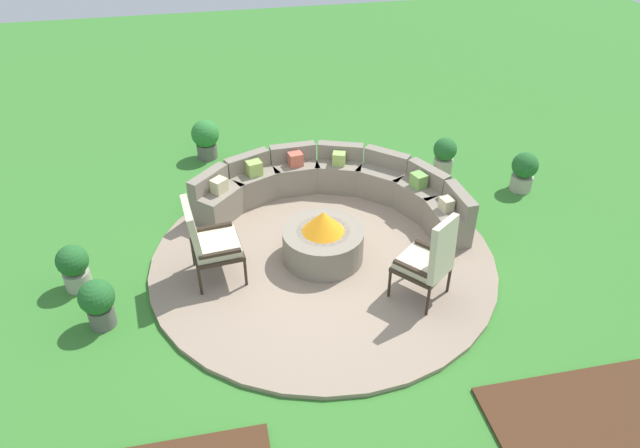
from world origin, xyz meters
TOP-DOWN VIEW (x-y plane):
  - ground_plane at (0.00, 0.00)m, footprint 24.00×24.00m
  - patio_circle at (0.00, 0.00)m, footprint 4.46×4.46m
  - mulch_bed_right at (2.01, -3.01)m, footprint 1.92×1.30m
  - fire_pit at (0.00, 0.00)m, footprint 1.04×1.04m
  - curved_stone_bench at (0.43, 1.20)m, footprint 3.63×2.21m
  - lounge_chair_front_left at (-1.43, -0.09)m, footprint 0.68×0.68m
  - lounge_chair_front_right at (1.04, -0.99)m, footprint 0.77×0.80m
  - potted_plant_0 at (-2.70, -0.63)m, footprint 0.40×0.40m
  - potted_plant_1 at (-1.34, 3.13)m, footprint 0.46×0.46m
  - potted_plant_2 at (3.36, 1.12)m, footprint 0.40×0.40m
  - potted_plant_3 at (2.30, 1.71)m, footprint 0.37×0.37m
  - potted_plant_4 at (-3.05, 0.10)m, footprint 0.38×0.38m

SIDE VIEW (x-z plane):
  - ground_plane at x=0.00m, z-range 0.00..0.00m
  - mulch_bed_right at x=2.01m, z-range 0.00..0.04m
  - patio_circle at x=0.00m, z-range 0.00..0.06m
  - potted_plant_4 at x=-3.05m, z-range 0.02..0.63m
  - fire_pit at x=0.00m, z-range -0.02..0.69m
  - potted_plant_2 at x=3.36m, z-range 0.03..0.65m
  - potted_plant_0 at x=-2.70m, z-range 0.03..0.65m
  - curved_stone_bench at x=0.43m, z-range 0.00..0.69m
  - potted_plant_1 at x=-1.34m, z-range 0.03..0.70m
  - potted_plant_3 at x=2.30m, z-range 0.03..0.72m
  - lounge_chair_front_left at x=-1.43m, z-range 0.08..1.16m
  - lounge_chair_front_right at x=1.04m, z-range 0.06..1.22m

